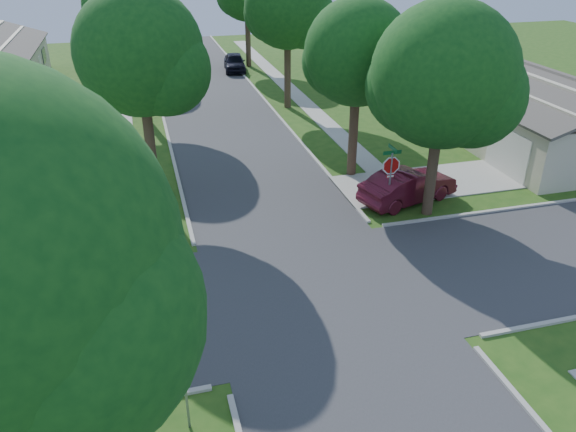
# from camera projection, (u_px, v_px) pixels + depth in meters

# --- Properties ---
(ground) EXTENTS (100.00, 100.00, 0.00)m
(ground) POSITION_uv_depth(u_px,v_px,m) (315.00, 290.00, 18.78)
(ground) COLOR #234D15
(ground) RESTS_ON ground
(road_ns) EXTENTS (7.00, 100.00, 0.02)m
(road_ns) POSITION_uv_depth(u_px,v_px,m) (315.00, 290.00, 18.78)
(road_ns) COLOR #333335
(road_ns) RESTS_ON ground
(sidewalk_ne) EXTENTS (1.20, 40.00, 0.04)m
(sidewalk_ne) POSITION_uv_depth(u_px,v_px,m) (288.00, 87.00, 42.49)
(sidewalk_ne) COLOR #9E9B91
(sidewalk_ne) RESTS_ON ground
(sidewalk_nw) EXTENTS (1.20, 40.00, 0.04)m
(sidewalk_nw) POSITION_uv_depth(u_px,v_px,m) (122.00, 99.00, 39.66)
(sidewalk_nw) COLOR #9E9B91
(sidewalk_nw) RESTS_ON ground
(driveway) EXTENTS (8.80, 3.60, 0.05)m
(driveway) POSITION_uv_depth(u_px,v_px,m) (428.00, 182.00, 26.69)
(driveway) COLOR #9E9B91
(driveway) RESTS_ON ground
(stop_sign_sw) EXTENTS (1.05, 0.80, 2.98)m
(stop_sign_sw) POSITION_uv_depth(u_px,v_px,m) (182.00, 363.00, 12.72)
(stop_sign_sw) COLOR gray
(stop_sign_sw) RESTS_ON ground
(stop_sign_ne) EXTENTS (1.05, 0.80, 2.98)m
(stop_sign_ne) POSITION_uv_depth(u_px,v_px,m) (391.00, 168.00, 22.97)
(stop_sign_ne) COLOR gray
(stop_sign_ne) RESTS_ON ground
(tree_e_near) EXTENTS (4.97, 4.80, 8.28)m
(tree_e_near) POSITION_uv_depth(u_px,v_px,m) (358.00, 58.00, 25.02)
(tree_e_near) COLOR #38281C
(tree_e_near) RESTS_ON ground
(tree_e_mid) EXTENTS (5.59, 5.40, 9.21)m
(tree_e_mid) POSITION_uv_depth(u_px,v_px,m) (288.00, 9.00, 35.04)
(tree_e_mid) COLOR #38281C
(tree_e_mid) RESTS_ON ground
(tree_w_near) EXTENTS (5.38, 5.20, 8.97)m
(tree_w_near) POSITION_uv_depth(u_px,v_px,m) (141.00, 58.00, 22.62)
(tree_w_near) COLOR #38281C
(tree_w_near) RESTS_ON ground
(tree_w_mid) EXTENTS (5.80, 5.60, 9.56)m
(tree_w_mid) POSITION_uv_depth(u_px,v_px,m) (133.00, 10.00, 32.75)
(tree_w_mid) COLOR #38281C
(tree_w_mid) RESTS_ON ground
(tree_w_far) EXTENTS (4.76, 4.60, 8.04)m
(tree_w_far) POSITION_uv_depth(u_px,v_px,m) (131.00, 3.00, 44.35)
(tree_w_far) COLOR #38281C
(tree_w_far) RESTS_ON ground
(tree_ne_corner) EXTENTS (5.80, 5.60, 8.66)m
(tree_ne_corner) POSITION_uv_depth(u_px,v_px,m) (445.00, 82.00, 21.30)
(tree_ne_corner) COLOR #38281C
(tree_ne_corner) RESTS_ON ground
(house_ne_near) EXTENTS (8.42, 13.60, 4.23)m
(house_ne_near) POSITION_uv_depth(u_px,v_px,m) (530.00, 115.00, 31.23)
(house_ne_near) COLOR #B2A68D
(house_ne_near) RESTS_ON ground
(house_ne_far) EXTENTS (8.42, 13.60, 4.23)m
(house_ne_far) POSITION_uv_depth(u_px,v_px,m) (393.00, 53.00, 46.67)
(house_ne_far) COLOR #B2A68D
(house_ne_far) RESTS_ON ground
(car_driveway) EXTENTS (4.82, 2.85, 1.50)m
(car_driveway) POSITION_uv_depth(u_px,v_px,m) (408.00, 186.00, 24.54)
(car_driveway) COLOR #4D0F1D
(car_driveway) RESTS_ON ground
(car_curb_east) EXTENTS (2.16, 4.38, 1.44)m
(car_curb_east) POSITION_uv_depth(u_px,v_px,m) (234.00, 62.00, 47.14)
(car_curb_east) COLOR black
(car_curb_east) RESTS_ON ground
(car_curb_west) EXTENTS (2.17, 4.79, 1.36)m
(car_curb_west) POSITION_uv_depth(u_px,v_px,m) (172.00, 45.00, 54.21)
(car_curb_west) COLOR black
(car_curb_west) RESTS_ON ground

